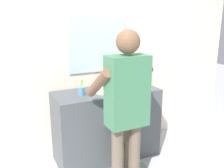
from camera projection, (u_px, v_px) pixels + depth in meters
ground_plane at (117, 168)px, 2.94m from camera, size 14.00×14.00×0.00m
back_wall at (96, 51)px, 3.13m from camera, size 4.40×0.10×2.70m
vanity_cabinet at (107, 124)px, 3.09m from camera, size 1.30×0.54×0.90m
sink_basin at (107, 87)px, 2.94m from camera, size 0.34×0.34×0.11m
faucet at (100, 81)px, 3.11m from camera, size 0.18×0.14×0.18m
toothbrush_cup at (81, 91)px, 2.78m from camera, size 0.07×0.07×0.21m
soap_bottle at (131, 82)px, 3.10m from camera, size 0.06×0.06×0.17m
child_toddler at (122, 130)px, 2.71m from camera, size 0.28×0.28×0.92m
adult_parent at (126, 101)px, 2.27m from camera, size 0.52×0.55×1.67m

